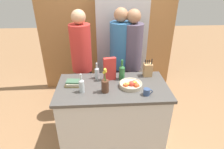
% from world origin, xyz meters
% --- Properties ---
extents(ground_plane, '(14.00, 14.00, 0.00)m').
position_xyz_m(ground_plane, '(0.00, 0.00, 0.00)').
color(ground_plane, '#936B47').
extents(kitchen_island, '(1.44, 0.76, 0.90)m').
position_xyz_m(kitchen_island, '(0.00, 0.00, 0.45)').
color(kitchen_island, silver).
rests_on(kitchen_island, ground_plane).
extents(back_wall_wood, '(2.64, 0.12, 2.60)m').
position_xyz_m(back_wall_wood, '(0.00, 1.58, 1.30)').
color(back_wall_wood, '#9E6B3D').
rests_on(back_wall_wood, ground_plane).
extents(refrigerator, '(0.85, 0.63, 1.89)m').
position_xyz_m(refrigerator, '(0.22, 1.22, 0.94)').
color(refrigerator, '#B7B7BC').
rests_on(refrigerator, ground_plane).
extents(fruit_bowl, '(0.29, 0.29, 0.10)m').
position_xyz_m(fruit_bowl, '(0.24, -0.04, 0.93)').
color(fruit_bowl, tan).
rests_on(fruit_bowl, kitchen_island).
extents(knife_block, '(0.12, 0.10, 0.27)m').
position_xyz_m(knife_block, '(0.51, 0.26, 0.99)').
color(knife_block, tan).
rests_on(knife_block, kitchen_island).
extents(flower_vase, '(0.09, 0.09, 0.32)m').
position_xyz_m(flower_vase, '(-0.10, -0.13, 1.00)').
color(flower_vase, '#4C2D1E').
rests_on(flower_vase, kitchen_island).
extents(cereal_box, '(0.17, 0.09, 0.32)m').
position_xyz_m(cereal_box, '(-0.03, 0.18, 1.06)').
color(cereal_box, red).
rests_on(cereal_box, kitchen_island).
extents(coffee_mug, '(0.11, 0.08, 0.08)m').
position_xyz_m(coffee_mug, '(0.40, -0.23, 0.94)').
color(coffee_mug, '#334770').
rests_on(coffee_mug, kitchen_island).
extents(book_stack, '(0.21, 0.16, 0.07)m').
position_xyz_m(book_stack, '(-0.50, 0.05, 0.93)').
color(book_stack, '#99844C').
rests_on(book_stack, kitchen_island).
extents(bottle_oil, '(0.08, 0.08, 0.29)m').
position_xyz_m(bottle_oil, '(0.14, 0.18, 1.01)').
color(bottle_oil, '#286633').
rests_on(bottle_oil, kitchen_island).
extents(bottle_vinegar, '(0.07, 0.07, 0.25)m').
position_xyz_m(bottle_vinegar, '(-0.38, -0.11, 0.99)').
color(bottle_vinegar, '#B2BCC1').
rests_on(bottle_vinegar, kitchen_island).
extents(bottle_wine, '(0.06, 0.06, 0.23)m').
position_xyz_m(bottle_wine, '(-0.20, 0.23, 0.99)').
color(bottle_wine, '#B2BCC1').
rests_on(bottle_wine, kitchen_island).
extents(person_at_sink, '(0.31, 0.31, 1.76)m').
position_xyz_m(person_at_sink, '(-0.43, 0.61, 1.00)').
color(person_at_sink, '#383842').
rests_on(person_at_sink, ground_plane).
extents(person_in_blue, '(0.32, 0.32, 1.77)m').
position_xyz_m(person_in_blue, '(0.16, 0.67, 1.01)').
color(person_in_blue, '#383842').
rests_on(person_in_blue, ground_plane).
extents(person_in_red_tee, '(0.31, 0.31, 1.76)m').
position_xyz_m(person_in_red_tee, '(0.34, 0.63, 1.00)').
color(person_in_red_tee, '#383842').
rests_on(person_in_red_tee, ground_plane).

